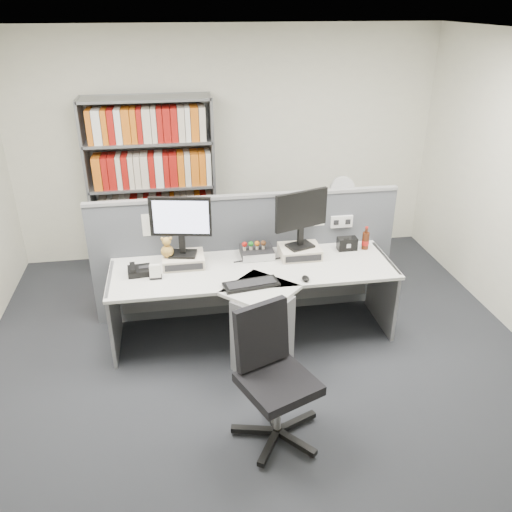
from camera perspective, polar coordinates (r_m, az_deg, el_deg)
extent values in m
plane|color=#2C2E34|center=(4.54, 1.37, -14.13)|extent=(5.50, 5.50, 0.00)
cube|color=white|center=(6.38, -3.11, 11.76)|extent=(5.00, 0.04, 2.70)
cube|color=white|center=(3.47, 1.87, 22.25)|extent=(5.00, 5.50, 0.04)
cube|color=#53575E|center=(5.23, -1.06, -0.03)|extent=(3.00, 0.05, 1.25)
cube|color=#9E9FA3|center=(4.99, -1.12, 6.53)|extent=(3.00, 0.07, 0.03)
cube|color=white|center=(5.28, 9.23, 3.73)|extent=(0.22, 0.04, 0.12)
cube|color=white|center=(5.00, -11.34, 3.46)|extent=(0.16, 0.00, 0.22)
cube|color=white|center=(4.99, -6.75, 3.79)|extent=(0.16, 0.00, 0.22)
cube|color=white|center=(5.17, 6.66, 4.61)|extent=(0.16, 0.00, 0.22)
cube|color=silver|center=(4.82, -0.33, -1.41)|extent=(2.60, 0.80, 0.03)
cube|color=silver|center=(4.47, 0.48, -3.76)|extent=(0.74, 0.74, 0.03)
cube|color=gray|center=(4.57, 0.72, -8.42)|extent=(0.57, 0.57, 0.69)
cube|color=gray|center=(4.98, -15.10, -5.99)|extent=(0.03, 0.70, 0.72)
cube|color=gray|center=(5.31, 13.48, -3.64)|extent=(0.03, 0.70, 0.72)
cube|color=gray|center=(5.30, -0.93, -3.03)|extent=(2.50, 0.02, 0.45)
cube|color=beige|center=(4.89, -7.88, -0.41)|extent=(0.38, 0.30, 0.10)
cube|color=black|center=(4.75, -7.81, -1.21)|extent=(0.34, 0.01, 0.06)
cube|color=beige|center=(5.02, 4.76, 0.49)|extent=(0.38, 0.30, 0.10)
cube|color=black|center=(4.89, 5.17, -0.26)|extent=(0.34, 0.01, 0.06)
cube|color=black|center=(4.86, -7.92, 0.23)|extent=(0.27, 0.22, 0.02)
cube|color=black|center=(4.82, -7.99, 1.29)|extent=(0.06, 0.04, 0.20)
cube|color=black|center=(4.71, -8.19, 4.25)|extent=(0.55, 0.14, 0.36)
cube|color=silver|center=(4.69, -8.14, 4.17)|extent=(0.49, 0.10, 0.31)
cube|color=black|center=(4.99, 4.78, 1.12)|extent=(0.28, 0.24, 0.02)
cube|color=black|center=(4.95, 4.82, 2.14)|extent=(0.06, 0.05, 0.19)
cube|color=black|center=(4.85, 4.94, 4.99)|extent=(0.52, 0.22, 0.36)
cube|color=silver|center=(4.83, 4.92, 4.91)|extent=(0.46, 0.17, 0.30)
cube|color=black|center=(5.01, 0.08, 0.43)|extent=(0.30, 0.27, 0.08)
cube|color=silver|center=(4.89, 0.34, -0.25)|extent=(0.30, 0.01, 0.07)
cylinder|color=beige|center=(4.95, -1.25, 0.83)|extent=(0.03, 0.03, 0.03)
sphere|color=#A5140F|center=(4.93, -1.25, 1.27)|extent=(0.05, 0.05, 0.05)
cylinder|color=beige|center=(4.96, -0.56, 0.88)|extent=(0.03, 0.03, 0.03)
sphere|color=#19721E|center=(4.94, -0.57, 1.32)|extent=(0.05, 0.05, 0.05)
cylinder|color=beige|center=(4.97, 0.12, 0.92)|extent=(0.03, 0.03, 0.03)
sphere|color=orange|center=(4.95, 0.12, 1.37)|extent=(0.05, 0.05, 0.05)
cylinder|color=beige|center=(4.98, 0.80, 0.97)|extent=(0.03, 0.03, 0.03)
sphere|color=#593319|center=(4.96, 0.81, 1.42)|extent=(0.05, 0.05, 0.05)
cube|color=black|center=(4.51, -0.53, -3.09)|extent=(0.50, 0.25, 0.03)
cube|color=black|center=(4.50, -0.53, -2.91)|extent=(0.44, 0.19, 0.01)
ellipsoid|color=black|center=(4.61, 5.39, -2.44)|extent=(0.06, 0.10, 0.04)
cube|color=black|center=(4.81, -12.53, -1.59)|extent=(0.21, 0.20, 0.05)
cube|color=black|center=(4.79, -13.23, -1.21)|extent=(0.06, 0.17, 0.03)
cube|color=black|center=(4.79, -12.03, -1.19)|extent=(0.09, 0.06, 0.01)
cube|color=black|center=(4.71, -10.80, -2.26)|extent=(0.11, 0.06, 0.02)
cube|color=white|center=(4.66, -10.87, -1.69)|extent=(0.10, 0.04, 0.11)
cube|color=white|center=(4.70, -10.87, -1.44)|extent=(0.10, 0.04, 0.11)
sphere|color=#B0873A|center=(4.82, -9.58, 0.51)|extent=(0.12, 0.12, 0.12)
sphere|color=#B0873A|center=(4.78, -9.66, 1.56)|extent=(0.08, 0.08, 0.08)
sphere|color=#B0873A|center=(4.77, -10.13, 1.84)|extent=(0.03, 0.03, 0.03)
sphere|color=#B0873A|center=(4.77, -9.25, 1.90)|extent=(0.03, 0.03, 0.03)
cube|color=black|center=(5.21, 9.83, 1.33)|extent=(0.19, 0.10, 0.12)
cylinder|color=#3F190A|center=(5.24, 11.77, 1.63)|extent=(0.07, 0.07, 0.17)
cylinder|color=#A5140F|center=(5.25, 11.75, 1.44)|extent=(0.07, 0.07, 0.05)
cylinder|color=#3F190A|center=(5.20, 11.88, 2.75)|extent=(0.03, 0.03, 0.05)
cylinder|color=#A5140F|center=(5.19, 11.91, 3.05)|extent=(0.03, 0.03, 0.01)
cube|color=gray|center=(6.23, -17.50, 6.85)|extent=(0.03, 0.40, 2.00)
cube|color=gray|center=(6.18, -4.67, 7.83)|extent=(0.03, 0.40, 2.00)
cube|color=gray|center=(6.35, -11.09, 7.93)|extent=(1.40, 0.02, 2.00)
cube|color=gray|center=(6.54, -10.38, -0.76)|extent=(1.38, 0.40, 0.03)
cube|color=gray|center=(6.33, -10.75, 3.27)|extent=(1.38, 0.40, 0.03)
cube|color=gray|center=(6.16, -11.13, 7.56)|extent=(1.38, 0.40, 0.03)
cube|color=gray|center=(6.02, -11.55, 12.07)|extent=(1.38, 0.40, 0.03)
cube|color=gray|center=(5.93, -11.96, 16.37)|extent=(1.38, 0.40, 0.03)
cube|color=#A5140F|center=(6.43, -10.52, 0.67)|extent=(1.24, 0.28, 0.36)
cube|color=orange|center=(6.23, -10.90, 4.82)|extent=(1.24, 0.28, 0.36)
cube|color=beige|center=(6.07, -11.29, 9.21)|extent=(1.24, 0.28, 0.36)
cube|color=white|center=(5.95, -11.72, 13.82)|extent=(1.24, 0.28, 0.36)
cube|color=gray|center=(6.27, 8.87, 1.49)|extent=(0.45, 0.60, 0.70)
cube|color=black|center=(5.94, 9.84, 1.78)|extent=(0.40, 0.02, 0.28)
cube|color=black|center=(6.08, 9.61, -0.97)|extent=(0.40, 0.02, 0.28)
cylinder|color=white|center=(6.13, 9.10, 4.58)|extent=(0.16, 0.16, 0.03)
cylinder|color=white|center=(6.09, 9.16, 5.40)|extent=(0.03, 0.03, 0.16)
cylinder|color=white|center=(6.01, 9.37, 7.25)|extent=(0.27, 0.09, 0.27)
cylinder|color=silver|center=(6.03, 9.28, 7.34)|extent=(0.27, 0.08, 0.27)
cylinder|color=silver|center=(3.97, 2.36, -16.20)|extent=(0.05, 0.05, 0.42)
cube|color=black|center=(3.82, 2.42, -13.66)|extent=(0.63, 0.63, 0.07)
cube|color=black|center=(3.79, 0.62, -8.48)|extent=(0.43, 0.27, 0.48)
cube|color=black|center=(4.20, 4.52, -17.40)|extent=(0.31, 0.17, 0.04)
cylinder|color=black|center=(4.27, 5.93, -16.90)|extent=(0.05, 0.05, 0.03)
cube|color=black|center=(4.25, 1.57, -16.68)|extent=(0.08, 0.32, 0.04)
cylinder|color=black|center=(4.35, 1.11, -15.75)|extent=(0.05, 0.05, 0.03)
cube|color=black|center=(4.13, -0.44, -18.29)|extent=(0.32, 0.12, 0.04)
cylinder|color=black|center=(4.15, -2.26, -18.34)|extent=(0.05, 0.05, 0.03)
cube|color=black|center=(4.00, 1.33, -20.16)|extent=(0.21, 0.29, 0.04)
cylinder|color=black|center=(3.93, 0.63, -21.55)|extent=(0.05, 0.05, 0.03)
cube|color=black|center=(4.04, 4.53, -19.56)|extent=(0.24, 0.27, 0.04)
cylinder|color=black|center=(4.01, 6.07, -20.49)|extent=(0.05, 0.05, 0.03)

